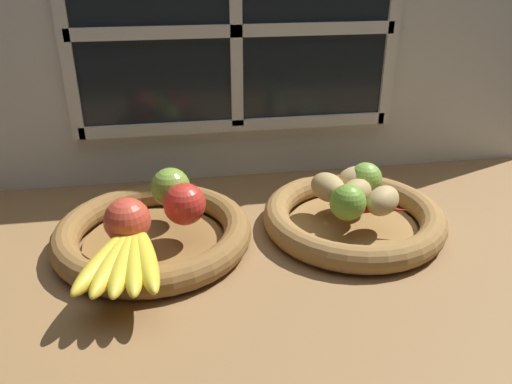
{
  "coord_description": "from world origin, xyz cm",
  "views": [
    {
      "loc": [
        -12.48,
        -73.26,
        45.76
      ],
      "look_at": [
        -0.24,
        2.01,
        8.62
      ],
      "focal_mm": 35.56,
      "sensor_mm": 36.0,
      "label": 1
    }
  ],
  "objects_px": {
    "potato_back": "(358,180)",
    "apple_red_front": "(127,221)",
    "lime_near": "(348,202)",
    "banana_bunch_front": "(126,257)",
    "chili_pepper": "(378,209)",
    "potato_small": "(383,201)",
    "lime_far": "(366,179)",
    "fruit_bowl_right": "(353,218)",
    "apple_green_back": "(171,187)",
    "apple_red_right": "(185,204)",
    "potato_large": "(355,193)",
    "potato_oblong": "(328,187)",
    "fruit_bowl_left": "(153,234)"
  },
  "relations": [
    {
      "from": "apple_green_back",
      "to": "chili_pepper",
      "type": "height_order",
      "value": "apple_green_back"
    },
    {
      "from": "potato_small",
      "to": "potato_large",
      "type": "xyz_separation_m",
      "value": [
        -0.04,
        0.04,
        -0.0
      ]
    },
    {
      "from": "lime_near",
      "to": "fruit_bowl_right",
      "type": "bearing_deg",
      "value": 56.31
    },
    {
      "from": "apple_red_front",
      "to": "potato_small",
      "type": "xyz_separation_m",
      "value": [
        0.42,
        0.02,
        -0.01
      ]
    },
    {
      "from": "fruit_bowl_right",
      "to": "potato_large",
      "type": "distance_m",
      "value": 0.05
    },
    {
      "from": "fruit_bowl_left",
      "to": "potato_oblong",
      "type": "relative_size",
      "value": 4.4
    },
    {
      "from": "apple_green_back",
      "to": "lime_near",
      "type": "bearing_deg",
      "value": -18.83
    },
    {
      "from": "fruit_bowl_right",
      "to": "apple_green_back",
      "type": "xyz_separation_m",
      "value": [
        -0.32,
        0.05,
        0.06
      ]
    },
    {
      "from": "fruit_bowl_left",
      "to": "potato_oblong",
      "type": "distance_m",
      "value": 0.32
    },
    {
      "from": "fruit_bowl_left",
      "to": "lime_far",
      "type": "relative_size",
      "value": 5.55
    },
    {
      "from": "fruit_bowl_left",
      "to": "banana_bunch_front",
      "type": "bearing_deg",
      "value": -103.76
    },
    {
      "from": "lime_near",
      "to": "potato_back",
      "type": "bearing_deg",
      "value": 61.02
    },
    {
      "from": "banana_bunch_front",
      "to": "potato_back",
      "type": "xyz_separation_m",
      "value": [
        0.4,
        0.18,
        0.01
      ]
    },
    {
      "from": "fruit_bowl_right",
      "to": "lime_near",
      "type": "bearing_deg",
      "value": -123.69
    },
    {
      "from": "potato_back",
      "to": "chili_pepper",
      "type": "xyz_separation_m",
      "value": [
        0.0,
        -0.09,
        -0.01
      ]
    },
    {
      "from": "fruit_bowl_right",
      "to": "potato_large",
      "type": "relative_size",
      "value": 4.58
    },
    {
      "from": "lime_near",
      "to": "banana_bunch_front",
      "type": "bearing_deg",
      "value": -166.47
    },
    {
      "from": "potato_back",
      "to": "chili_pepper",
      "type": "distance_m",
      "value": 0.09
    },
    {
      "from": "potato_oblong",
      "to": "lime_near",
      "type": "xyz_separation_m",
      "value": [
        0.01,
        -0.07,
        0.01
      ]
    },
    {
      "from": "potato_back",
      "to": "potato_large",
      "type": "distance_m",
      "value": 0.05
    },
    {
      "from": "banana_bunch_front",
      "to": "potato_small",
      "type": "relative_size",
      "value": 2.69
    },
    {
      "from": "fruit_bowl_left",
      "to": "potato_small",
      "type": "height_order",
      "value": "potato_small"
    },
    {
      "from": "apple_red_front",
      "to": "chili_pepper",
      "type": "distance_m",
      "value": 0.41
    },
    {
      "from": "apple_green_back",
      "to": "apple_red_right",
      "type": "bearing_deg",
      "value": -72.63
    },
    {
      "from": "potato_large",
      "to": "chili_pepper",
      "type": "distance_m",
      "value": 0.05
    },
    {
      "from": "banana_bunch_front",
      "to": "chili_pepper",
      "type": "bearing_deg",
      "value": 12.23
    },
    {
      "from": "banana_bunch_front",
      "to": "lime_far",
      "type": "bearing_deg",
      "value": 22.45
    },
    {
      "from": "fruit_bowl_left",
      "to": "lime_far",
      "type": "xyz_separation_m",
      "value": [
        0.38,
        0.04,
        0.05
      ]
    },
    {
      "from": "apple_red_right",
      "to": "banana_bunch_front",
      "type": "relative_size",
      "value": 0.35
    },
    {
      "from": "fruit_bowl_left",
      "to": "fruit_bowl_right",
      "type": "height_order",
      "value": "same"
    },
    {
      "from": "potato_large",
      "to": "banana_bunch_front",
      "type": "bearing_deg",
      "value": -161.42
    },
    {
      "from": "potato_oblong",
      "to": "fruit_bowl_right",
      "type": "bearing_deg",
      "value": -37.87
    },
    {
      "from": "potato_back",
      "to": "apple_red_front",
      "type": "bearing_deg",
      "value": -165.08
    },
    {
      "from": "fruit_bowl_right",
      "to": "banana_bunch_front",
      "type": "height_order",
      "value": "banana_bunch_front"
    },
    {
      "from": "apple_red_right",
      "to": "potato_oblong",
      "type": "relative_size",
      "value": 0.92
    },
    {
      "from": "potato_large",
      "to": "lime_near",
      "type": "bearing_deg",
      "value": -123.69
    },
    {
      "from": "potato_small",
      "to": "lime_far",
      "type": "height_order",
      "value": "lime_far"
    },
    {
      "from": "potato_small",
      "to": "apple_red_right",
      "type": "bearing_deg",
      "value": 176.31
    },
    {
      "from": "apple_red_front",
      "to": "potato_large",
      "type": "bearing_deg",
      "value": 8.71
    },
    {
      "from": "lime_far",
      "to": "potato_back",
      "type": "bearing_deg",
      "value": 152.74
    },
    {
      "from": "fruit_bowl_left",
      "to": "apple_red_right",
      "type": "distance_m",
      "value": 0.08
    },
    {
      "from": "potato_oblong",
      "to": "lime_near",
      "type": "distance_m",
      "value": 0.08
    },
    {
      "from": "fruit_bowl_right",
      "to": "potato_small",
      "type": "xyz_separation_m",
      "value": [
        0.04,
        -0.04,
        0.05
      ]
    },
    {
      "from": "apple_red_front",
      "to": "potato_oblong",
      "type": "distance_m",
      "value": 0.35
    },
    {
      "from": "fruit_bowl_right",
      "to": "lime_near",
      "type": "relative_size",
      "value": 5.3
    },
    {
      "from": "apple_green_back",
      "to": "potato_large",
      "type": "bearing_deg",
      "value": -9.8
    },
    {
      "from": "apple_red_front",
      "to": "lime_near",
      "type": "height_order",
      "value": "apple_red_front"
    },
    {
      "from": "apple_green_back",
      "to": "lime_far",
      "type": "relative_size",
      "value": 1.15
    },
    {
      "from": "potato_back",
      "to": "lime_near",
      "type": "height_order",
      "value": "lime_near"
    },
    {
      "from": "fruit_bowl_left",
      "to": "potato_small",
      "type": "distance_m",
      "value": 0.39
    }
  ]
}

